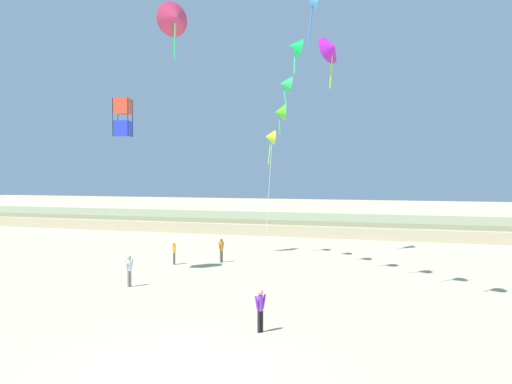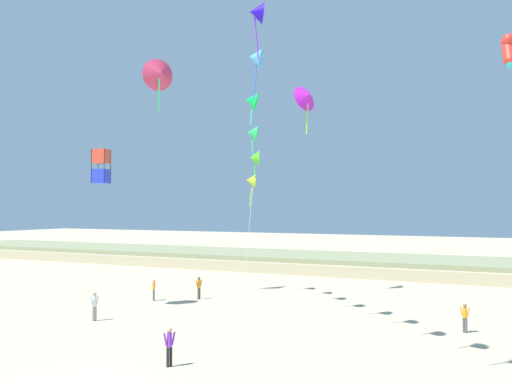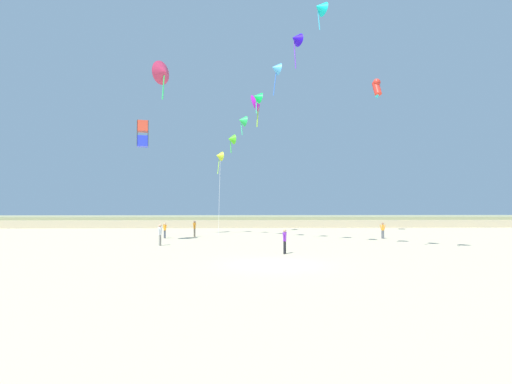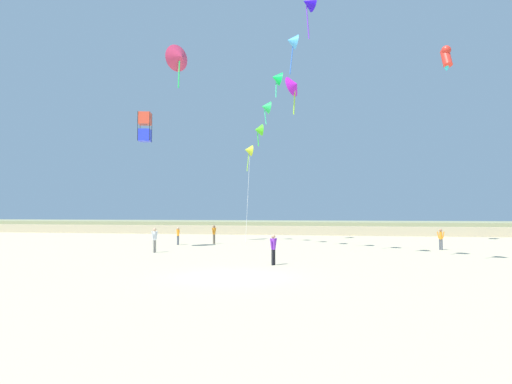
% 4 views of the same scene
% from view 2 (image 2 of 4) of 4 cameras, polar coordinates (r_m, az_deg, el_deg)
% --- Properties ---
extents(dune_ridge, '(120.00, 13.33, 1.59)m').
position_cam_2_polar(dune_ridge, '(59.86, 11.35, -7.43)').
color(dune_ridge, tan).
rests_on(dune_ridge, ground).
extents(person_near_left, '(0.46, 0.42, 1.56)m').
position_cam_2_polar(person_near_left, '(41.12, -10.71, -9.93)').
color(person_near_left, '#474C56').
rests_on(person_near_left, ground).
extents(person_near_right, '(0.36, 0.55, 1.67)m').
position_cam_2_polar(person_near_right, '(24.42, -9.11, -15.53)').
color(person_near_right, black).
rests_on(person_near_right, ground).
extents(person_mid_center, '(0.30, 0.57, 1.67)m').
position_cam_2_polar(person_mid_center, '(41.19, -6.03, -9.84)').
color(person_mid_center, '#726656').
rests_on(person_mid_center, ground).
extents(person_far_left, '(0.55, 0.25, 1.59)m').
position_cam_2_polar(person_far_left, '(32.41, 21.14, -12.06)').
color(person_far_left, '#474C56').
rests_on(person_far_left, ground).
extents(person_far_right, '(0.29, 0.60, 1.74)m').
position_cam_2_polar(person_far_right, '(34.76, -16.64, -11.24)').
color(person_far_right, gray).
rests_on(person_far_right, ground).
extents(kite_banner_string, '(13.66, 26.47, 23.72)m').
position_cam_2_polar(kite_banner_string, '(30.68, -0.16, 15.67)').
color(kite_banner_string, '#B5D228').
extents(large_kite_low_lead, '(1.17, 1.17, 2.30)m').
position_cam_2_polar(large_kite_low_lead, '(38.09, -15.99, 2.61)').
color(large_kite_low_lead, blue).
extents(large_kite_mid_trail, '(1.17, 1.56, 2.44)m').
position_cam_2_polar(large_kite_mid_trail, '(41.19, 25.06, 13.38)').
color(large_kite_mid_trail, red).
extents(large_kite_high_solo, '(2.13, 2.56, 4.08)m').
position_cam_2_polar(large_kite_high_solo, '(43.31, -10.12, 12.11)').
color(large_kite_high_solo, '#D23257').
extents(large_kite_outer_drift, '(2.07, 2.49, 4.06)m').
position_cam_2_polar(large_kite_outer_drift, '(43.22, 5.41, 9.93)').
color(large_kite_outer_drift, '#C71DC9').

